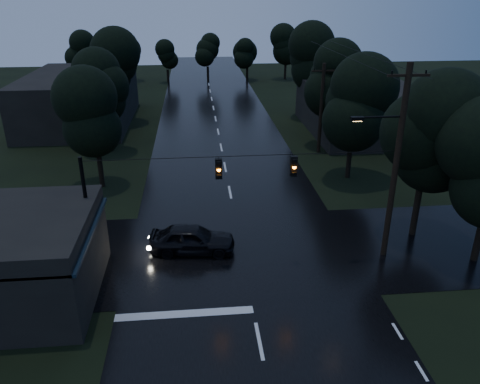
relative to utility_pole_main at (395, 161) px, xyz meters
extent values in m
cube|color=black|center=(-7.41, 19.00, -5.26)|extent=(12.00, 120.00, 0.02)
cube|color=black|center=(-7.41, 1.00, -5.26)|extent=(60.00, 9.00, 0.02)
cube|color=black|center=(-17.41, -2.00, -2.06)|extent=(6.00, 7.00, 0.12)
cube|color=black|center=(-14.41, -2.00, -2.06)|extent=(0.30, 7.00, 0.15)
cylinder|color=black|center=(-14.61, -5.00, -3.76)|extent=(0.10, 0.10, 3.00)
cylinder|color=black|center=(-14.61, 1.00, -3.76)|extent=(0.10, 0.10, 3.00)
cube|color=#FFD666|center=(-14.46, -3.50, -2.76)|extent=(0.06, 1.60, 0.50)
cube|color=#FFD666|center=(-14.46, -0.80, -2.76)|extent=(0.06, 1.20, 0.50)
cube|color=black|center=(6.59, 23.00, -3.06)|extent=(10.00, 14.00, 4.40)
cube|color=black|center=(-21.41, 29.00, -2.76)|extent=(10.00, 16.00, 5.00)
cylinder|color=black|center=(0.09, 0.00, -0.26)|extent=(0.30, 0.30, 10.00)
cube|color=black|center=(0.09, 0.00, 4.14)|extent=(2.00, 0.12, 0.12)
cylinder|color=black|center=(-1.01, 0.00, 2.24)|extent=(2.20, 0.10, 0.10)
cube|color=black|center=(-2.11, 0.00, 2.19)|extent=(0.60, 0.25, 0.18)
cube|color=#FFB266|center=(-2.11, 0.00, 2.09)|extent=(0.45, 0.18, 0.03)
cylinder|color=black|center=(0.89, 17.00, -1.51)|extent=(0.30, 0.30, 7.50)
cube|color=black|center=(0.89, 17.00, 1.64)|extent=(2.00, 0.12, 0.12)
cylinder|color=black|center=(-14.91, 0.00, -2.26)|extent=(0.18, 0.18, 6.00)
cylinder|color=black|center=(-7.41, 0.00, 0.54)|extent=(15.00, 0.03, 0.03)
cube|color=black|center=(-8.61, 0.00, -0.06)|extent=(0.32, 0.25, 1.00)
sphere|color=orange|center=(-8.61, -0.15, -0.06)|extent=(0.18, 0.18, 0.18)
cube|color=black|center=(-5.01, 0.00, -0.06)|extent=(0.32, 0.25, 1.00)
sphere|color=orange|center=(-5.01, -0.15, -0.06)|extent=(0.18, 0.18, 0.18)
cylinder|color=black|center=(2.59, 2.00, -3.86)|extent=(0.36, 0.36, 2.80)
sphere|color=black|center=(2.59, 2.00, -0.46)|extent=(4.48, 4.48, 4.48)
sphere|color=black|center=(2.59, 2.00, 0.74)|extent=(4.48, 4.48, 4.48)
sphere|color=black|center=(2.59, 2.00, 1.94)|extent=(4.48, 4.48, 4.48)
cylinder|color=black|center=(4.59, -1.00, -4.03)|extent=(0.36, 0.36, 2.45)
cylinder|color=black|center=(-16.41, 11.00, -4.03)|extent=(0.36, 0.36, 2.45)
sphere|color=black|center=(-16.41, 11.00, -1.06)|extent=(3.92, 3.92, 3.92)
sphere|color=black|center=(-16.41, 11.00, -0.01)|extent=(3.92, 3.92, 3.92)
sphere|color=black|center=(-16.41, 11.00, 1.04)|extent=(3.92, 3.92, 3.92)
cylinder|color=black|center=(-17.01, 19.00, -3.95)|extent=(0.36, 0.36, 2.62)
sphere|color=black|center=(-17.01, 19.00, -0.76)|extent=(4.20, 4.20, 4.20)
sphere|color=black|center=(-17.01, 19.00, 0.37)|extent=(4.20, 4.20, 4.20)
sphere|color=black|center=(-17.01, 19.00, 1.49)|extent=(4.20, 4.20, 4.20)
cylinder|color=black|center=(-17.61, 29.00, -3.86)|extent=(0.36, 0.36, 2.80)
sphere|color=black|center=(-17.61, 29.00, -0.46)|extent=(4.48, 4.48, 4.48)
sphere|color=black|center=(-17.61, 29.00, 0.74)|extent=(4.48, 4.48, 4.48)
sphere|color=black|center=(-17.61, 29.00, 1.94)|extent=(4.48, 4.48, 4.48)
cylinder|color=black|center=(1.59, 11.00, -3.95)|extent=(0.36, 0.36, 2.62)
sphere|color=black|center=(1.59, 11.00, -0.76)|extent=(4.20, 4.20, 4.20)
sphere|color=black|center=(1.59, 11.00, 0.37)|extent=(4.20, 4.20, 4.20)
sphere|color=black|center=(1.59, 11.00, 1.49)|extent=(4.20, 4.20, 4.20)
cylinder|color=black|center=(2.19, 19.00, -3.86)|extent=(0.36, 0.36, 2.80)
sphere|color=black|center=(2.19, 19.00, -0.46)|extent=(4.48, 4.48, 4.48)
sphere|color=black|center=(2.19, 19.00, 0.74)|extent=(4.48, 4.48, 4.48)
sphere|color=black|center=(2.19, 19.00, 1.94)|extent=(4.48, 4.48, 4.48)
cylinder|color=black|center=(2.79, 29.00, -3.77)|extent=(0.36, 0.36, 2.97)
sphere|color=black|center=(2.79, 29.00, -0.16)|extent=(4.76, 4.76, 4.76)
sphere|color=black|center=(2.79, 29.00, 1.12)|extent=(4.76, 4.76, 4.76)
sphere|color=black|center=(2.79, 29.00, 2.39)|extent=(4.76, 4.76, 4.76)
imported|color=black|center=(-10.03, 1.29, -4.49)|extent=(4.69, 2.29, 1.54)
camera|label=1|loc=(-9.63, -20.66, 7.76)|focal=35.00mm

